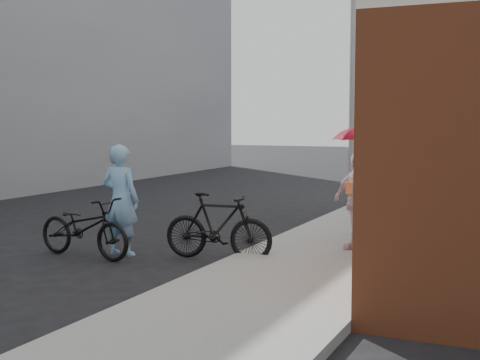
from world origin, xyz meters
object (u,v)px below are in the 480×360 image
Objects in this scene: officer at (121,200)px; kimono_woman at (358,201)px; utility_pole at (356,48)px; planter at (401,232)px; bike_left at (84,227)px; bike_right at (218,226)px.

kimono_woman is (3.23, 1.25, 0.01)m from officer.
utility_pole is 16.86× the size of planter.
bike_left is 3.98m from kimono_woman.
officer is 0.66m from bike_left.
kimono_woman is at bearing -158.36° from officer.
bike_left is 4.05× the size of planter.
utility_pole is 4.26× the size of officer.
bike_right is at bearing -63.36° from bike_left.
planter is at bearing -48.44° from bike_left.
bike_right is (1.46, 0.29, -0.34)m from officer.
officer is at bearing -146.48° from planter.
utility_pole is at bearing -11.29° from bike_right.
officer is at bearing 94.93° from bike_right.
bike_left reaches higher than planter.
bike_right is at bearing -95.12° from utility_pole.
kimono_woman is at bearing -58.87° from bike_left.
utility_pole is 4.16× the size of bike_left.
officer is (-1.96, -5.87, -2.68)m from utility_pole.
bike_left is (-2.34, -6.25, -3.06)m from utility_pole.
officer is 0.98× the size of bike_left.
utility_pole is at bearing 115.93° from planter.
bike_left is 1.18× the size of kimono_woman.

